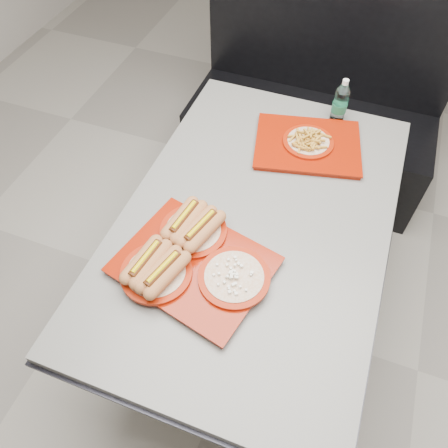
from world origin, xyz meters
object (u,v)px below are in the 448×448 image
(diner_table, at_px, (254,244))
(tray_far, at_px, (308,143))
(water_bottle, at_px, (340,103))
(tray_near, at_px, (190,258))
(booth_bench, at_px, (313,111))

(diner_table, xyz_separation_m, tray_far, (0.08, 0.41, 0.19))
(diner_table, xyz_separation_m, water_bottle, (0.15, 0.62, 0.25))
(diner_table, xyz_separation_m, tray_near, (-0.14, -0.26, 0.20))
(tray_far, relative_size, water_bottle, 2.46)
(diner_table, relative_size, tray_near, 2.70)
(booth_bench, xyz_separation_m, water_bottle, (0.15, -0.48, 0.43))
(tray_far, bearing_deg, diner_table, -101.27)
(tray_near, bearing_deg, booth_bench, 84.12)
(diner_table, relative_size, booth_bench, 1.05)
(booth_bench, bearing_deg, tray_near, -95.88)
(booth_bench, distance_m, tray_far, 0.79)
(booth_bench, xyz_separation_m, tray_near, (-0.14, -1.35, 0.38))
(tray_far, xyz_separation_m, water_bottle, (0.07, 0.21, 0.06))
(tray_near, relative_size, water_bottle, 2.76)
(diner_table, bearing_deg, booth_bench, 90.00)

